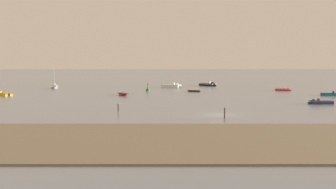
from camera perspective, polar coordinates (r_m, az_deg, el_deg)
The scene contains 14 objects.
ground_plane at distance 52.37m, azimuth 8.08°, elevation -3.11°, with size 800.00×800.00×0.00m, color gray.
mudflat_shore at distance 38.18m, azimuth 24.48°, elevation -6.36°, with size 353.76×17.39×0.16m, color #7A6B51.
motorboat_moored_0 at distance 102.08m, azimuth 17.63°, elevation 0.68°, with size 4.38×2.91×1.42m.
rowboat_moored_0 at distance 94.40m, azimuth 4.09°, elevation 0.54°, with size 3.61×2.13×0.54m.
motorboat_moored_2 at distance 90.23m, azimuth 24.24°, elevation -0.03°, with size 4.88×2.89×1.58m.
rowboat_moored_1 at distance 83.84m, azimuth -6.93°, elevation 0.00°, with size 3.16×4.49×0.68m.
motorboat_moored_3 at distance 70.86m, azimuth 22.14°, elevation -1.18°, with size 4.55×1.63×1.53m.
motorboat_moored_4 at distance 90.58m, azimuth -23.97°, elevation 0.01°, with size 4.65×4.55×1.66m.
sailboat_moored_1 at distance 111.47m, azimuth -17.05°, elevation 1.07°, with size 2.83×5.87×6.31m.
motorboat_moored_6 at distance 118.21m, azimuth 6.52°, elevation 1.46°, with size 5.97×6.19×2.19m.
motorboat_moored_7 at distance 110.17m, azimuth 0.99°, elevation 1.25°, with size 6.87×5.07×2.25m.
channel_buoy at distance 95.73m, azimuth -3.11°, elevation 0.80°, with size 0.90×0.90×2.30m.
mooring_post_near at distance 55.71m, azimuth -7.65°, elevation -1.99°, with size 0.22×0.22×1.41m.
mooring_post_left at distance 48.96m, azimuth 8.79°, elevation -2.83°, with size 0.22×0.22×1.65m.
Camera 1 is at (-7.31, -51.35, 7.21)m, focal length 39.49 mm.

